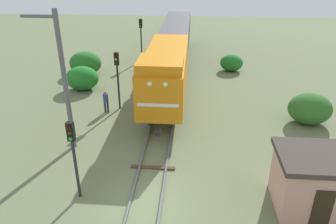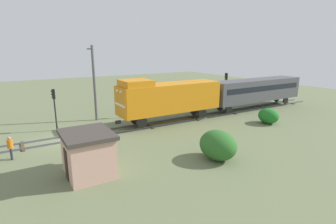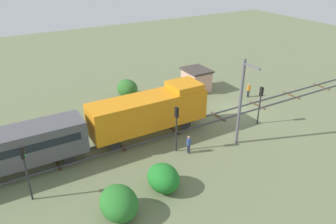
{
  "view_description": "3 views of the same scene",
  "coord_description": "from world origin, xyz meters",
  "px_view_note": "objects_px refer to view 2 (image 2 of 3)",
  "views": [
    {
      "loc": [
        1.98,
        -11.67,
        10.46
      ],
      "look_at": [
        0.54,
        6.18,
        1.77
      ],
      "focal_mm": 35.0,
      "sensor_mm": 36.0,
      "label": 1
    },
    {
      "loc": [
        22.92,
        -3.06,
        7.65
      ],
      "look_at": [
        1.02,
        10.21,
        1.45
      ],
      "focal_mm": 28.0,
      "sensor_mm": 36.0,
      "label": 2
    },
    {
      "loc": [
        -24.18,
        23.08,
        15.95
      ],
      "look_at": [
        -1.03,
        9.62,
        2.7
      ],
      "focal_mm": 35.0,
      "sensor_mm": 36.0,
      "label": 3
    }
  ],
  "objects_px": {
    "traffic_signal_near": "(54,102)",
    "worker_by_signal": "(139,108)",
    "traffic_signal_mid": "(147,91)",
    "traffic_signal_far": "(226,83)",
    "locomotive": "(169,97)",
    "catenary_mast": "(94,81)",
    "passenger_car_leading": "(256,89)",
    "worker_near_track": "(10,146)",
    "relay_hut": "(88,153)"
  },
  "relations": [
    {
      "from": "locomotive",
      "to": "passenger_car_leading",
      "type": "xyz_separation_m",
      "value": [
        0.0,
        13.34,
        -0.25
      ]
    },
    {
      "from": "catenary_mast",
      "to": "traffic_signal_far",
      "type": "bearing_deg",
      "value": 85.27
    },
    {
      "from": "traffic_signal_near",
      "to": "catenary_mast",
      "type": "height_order",
      "value": "catenary_mast"
    },
    {
      "from": "traffic_signal_near",
      "to": "worker_by_signal",
      "type": "bearing_deg",
      "value": 96.26
    },
    {
      "from": "locomotive",
      "to": "catenary_mast",
      "type": "relative_size",
      "value": 1.45
    },
    {
      "from": "locomotive",
      "to": "passenger_car_leading",
      "type": "bearing_deg",
      "value": 90.0
    },
    {
      "from": "traffic_signal_near",
      "to": "locomotive",
      "type": "bearing_deg",
      "value": 73.23
    },
    {
      "from": "traffic_signal_mid",
      "to": "traffic_signal_far",
      "type": "relative_size",
      "value": 0.97
    },
    {
      "from": "catenary_mast",
      "to": "locomotive",
      "type": "bearing_deg",
      "value": 50.95
    },
    {
      "from": "worker_near_track",
      "to": "traffic_signal_near",
      "type": "bearing_deg",
      "value": 20.58
    },
    {
      "from": "traffic_signal_near",
      "to": "worker_near_track",
      "type": "bearing_deg",
      "value": -34.55
    },
    {
      "from": "worker_by_signal",
      "to": "worker_near_track",
      "type": "bearing_deg",
      "value": 75.25
    },
    {
      "from": "traffic_signal_near",
      "to": "relay_hut",
      "type": "height_order",
      "value": "traffic_signal_near"
    },
    {
      "from": "traffic_signal_mid",
      "to": "worker_by_signal",
      "type": "height_order",
      "value": "traffic_signal_mid"
    },
    {
      "from": "passenger_car_leading",
      "to": "worker_by_signal",
      "type": "relative_size",
      "value": 8.24
    },
    {
      "from": "locomotive",
      "to": "traffic_signal_far",
      "type": "bearing_deg",
      "value": 107.51
    },
    {
      "from": "traffic_signal_far",
      "to": "worker_near_track",
      "type": "height_order",
      "value": "traffic_signal_far"
    },
    {
      "from": "traffic_signal_far",
      "to": "catenary_mast",
      "type": "relative_size",
      "value": 0.55
    },
    {
      "from": "worker_by_signal",
      "to": "relay_hut",
      "type": "bearing_deg",
      "value": 101.15
    },
    {
      "from": "traffic_signal_near",
      "to": "traffic_signal_far",
      "type": "relative_size",
      "value": 0.9
    },
    {
      "from": "traffic_signal_mid",
      "to": "passenger_car_leading",
      "type": "bearing_deg",
      "value": 76.41
    },
    {
      "from": "passenger_car_leading",
      "to": "traffic_signal_mid",
      "type": "distance_m",
      "value": 14.48
    },
    {
      "from": "locomotive",
      "to": "catenary_mast",
      "type": "distance_m",
      "value": 8.17
    },
    {
      "from": "traffic_signal_mid",
      "to": "traffic_signal_far",
      "type": "bearing_deg",
      "value": 90.94
    },
    {
      "from": "locomotive",
      "to": "traffic_signal_near",
      "type": "distance_m",
      "value": 11.09
    },
    {
      "from": "locomotive",
      "to": "worker_by_signal",
      "type": "height_order",
      "value": "locomotive"
    },
    {
      "from": "passenger_car_leading",
      "to": "traffic_signal_near",
      "type": "height_order",
      "value": "traffic_signal_near"
    },
    {
      "from": "traffic_signal_near",
      "to": "traffic_signal_mid",
      "type": "xyz_separation_m",
      "value": [
        -0.2,
        9.89,
        0.18
      ]
    },
    {
      "from": "traffic_signal_mid",
      "to": "relay_hut",
      "type": "bearing_deg",
      "value": -41.46
    },
    {
      "from": "traffic_signal_mid",
      "to": "catenary_mast",
      "type": "relative_size",
      "value": 0.53
    },
    {
      "from": "traffic_signal_near",
      "to": "traffic_signal_mid",
      "type": "relative_size",
      "value": 0.93
    },
    {
      "from": "worker_by_signal",
      "to": "traffic_signal_mid",
      "type": "bearing_deg",
      "value": -177.79
    },
    {
      "from": "traffic_signal_mid",
      "to": "traffic_signal_far",
      "type": "xyz_separation_m",
      "value": [
        -0.2,
        12.14,
        0.1
      ]
    },
    {
      "from": "traffic_signal_far",
      "to": "relay_hut",
      "type": "xyz_separation_m",
      "value": [
        11.1,
        -21.77,
        -1.68
      ]
    },
    {
      "from": "locomotive",
      "to": "worker_by_signal",
      "type": "bearing_deg",
      "value": -160.29
    },
    {
      "from": "worker_near_track",
      "to": "catenary_mast",
      "type": "relative_size",
      "value": 0.21
    },
    {
      "from": "passenger_car_leading",
      "to": "traffic_signal_near",
      "type": "xyz_separation_m",
      "value": [
        -3.2,
        -23.96,
        0.26
      ]
    },
    {
      "from": "traffic_signal_mid",
      "to": "worker_by_signal",
      "type": "distance_m",
      "value": 2.27
    },
    {
      "from": "locomotive",
      "to": "relay_hut",
      "type": "bearing_deg",
      "value": -54.11
    },
    {
      "from": "traffic_signal_near",
      "to": "relay_hut",
      "type": "distance_m",
      "value": 10.79
    },
    {
      "from": "catenary_mast",
      "to": "relay_hut",
      "type": "relative_size",
      "value": 2.29
    },
    {
      "from": "worker_by_signal",
      "to": "passenger_car_leading",
      "type": "bearing_deg",
      "value": -147.52
    },
    {
      "from": "passenger_car_leading",
      "to": "traffic_signal_mid",
      "type": "height_order",
      "value": "traffic_signal_mid"
    },
    {
      "from": "relay_hut",
      "to": "worker_near_track",
      "type": "bearing_deg",
      "value": -141.11
    },
    {
      "from": "relay_hut",
      "to": "locomotive",
      "type": "bearing_deg",
      "value": 125.89
    },
    {
      "from": "worker_by_signal",
      "to": "locomotive",
      "type": "bearing_deg",
      "value": 157.99
    },
    {
      "from": "traffic_signal_mid",
      "to": "traffic_signal_near",
      "type": "bearing_deg",
      "value": -88.84
    },
    {
      "from": "locomotive",
      "to": "passenger_car_leading",
      "type": "height_order",
      "value": "locomotive"
    },
    {
      "from": "traffic_signal_near",
      "to": "worker_by_signal",
      "type": "distance_m",
      "value": 9.34
    },
    {
      "from": "passenger_car_leading",
      "to": "worker_by_signal",
      "type": "distance_m",
      "value": 15.5
    }
  ]
}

